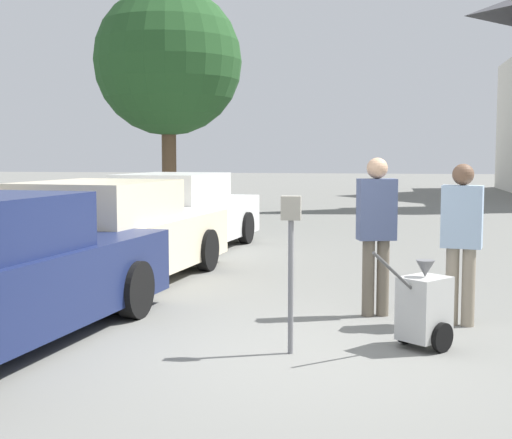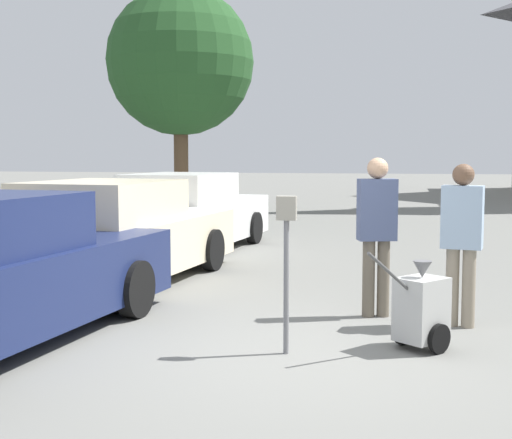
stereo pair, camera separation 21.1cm
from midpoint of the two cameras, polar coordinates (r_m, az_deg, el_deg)
The scene contains 8 objects.
ground_plane at distance 6.74m, azimuth 2.92°, elevation -10.62°, with size 120.00×120.00×0.00m, color slate.
parked_car_cream at distance 10.16m, azimuth -11.11°, elevation -1.42°, with size 2.42×5.22×1.47m.
parked_car_white at distance 13.42m, azimuth -5.36°, elevation 0.31°, with size 2.33×5.16×1.48m.
parking_meter at distance 6.51m, azimuth 3.38°, elevation -2.07°, with size 0.18×0.09×1.46m.
person_worker at distance 8.13m, azimuth 10.37°, elevation -0.52°, with size 0.46×0.33×1.80m.
person_supervisor at distance 7.87m, azimuth 16.88°, elevation -1.15°, with size 0.46×0.30×1.74m.
equipment_cart at distance 6.97m, azimuth 13.94°, elevation -6.95°, with size 0.77×0.89×1.00m.
shade_tree at distance 22.05m, azimuth -5.81°, elevation 12.41°, with size 4.44×4.44×6.82m.
Camera 2 is at (1.08, -6.38, 1.85)m, focal length 50.00 mm.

